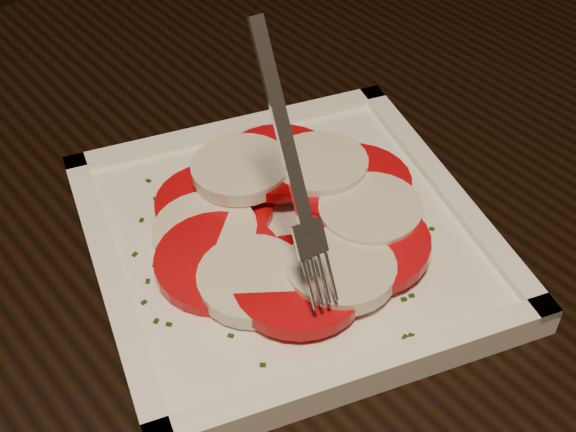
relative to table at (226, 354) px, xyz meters
The scene contains 4 objects.
table is the anchor object (origin of this frame).
plate 0.12m from the table, 18.71° to the right, with size 0.25×0.25×0.01m, color white.
caprese_salad 0.13m from the table, 18.78° to the right, with size 0.20×0.21×0.03m.
fork 0.21m from the table, 63.47° to the right, with size 0.03×0.08×0.14m, color white, non-canonical shape.
Camera 1 is at (0.06, -0.33, 1.13)m, focal length 50.00 mm.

